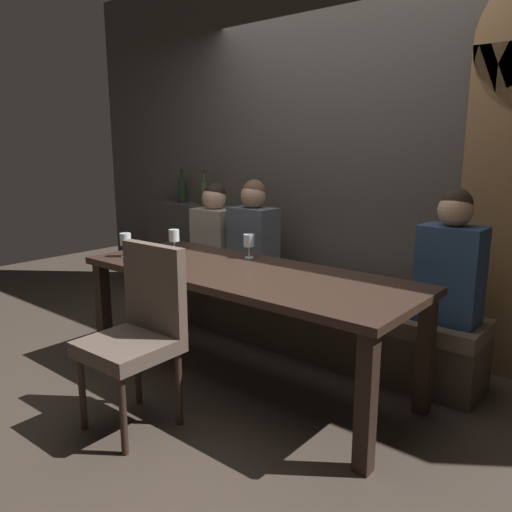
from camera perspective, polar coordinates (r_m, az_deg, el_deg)
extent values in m
plane|color=#382D26|center=(3.35, -1.22, -14.02)|extent=(9.00, 9.00, 0.00)
cube|color=#423D38|center=(4.00, 10.46, 12.31)|extent=(6.00, 0.12, 3.00)
cube|color=#38342F|center=(4.93, -6.96, 0.38)|extent=(1.10, 0.28, 0.95)
cube|color=black|center=(3.74, -16.98, -5.98)|extent=(0.08, 0.08, 0.69)
cube|color=black|center=(2.42, 12.43, -16.05)|extent=(0.08, 0.08, 0.69)
cube|color=black|center=(4.14, -8.89, -3.81)|extent=(0.08, 0.08, 0.69)
cube|color=black|center=(3.00, 18.72, -10.63)|extent=(0.08, 0.08, 0.69)
cube|color=#302119|center=(3.10, -1.28, -2.03)|extent=(2.20, 0.84, 0.04)
cube|color=#40352A|center=(3.79, 5.77, -7.97)|extent=(2.50, 0.40, 0.35)
cube|color=brown|center=(3.72, 5.85, -4.72)|extent=(2.50, 0.44, 0.10)
cylinder|color=#302119|center=(2.90, -19.18, -14.50)|extent=(0.04, 0.04, 0.42)
cylinder|color=#302119|center=(2.63, -14.90, -17.14)|extent=(0.04, 0.04, 0.42)
cylinder|color=#302119|center=(3.08, -13.33, -12.52)|extent=(0.04, 0.04, 0.42)
cylinder|color=#302119|center=(2.82, -8.76, -14.70)|extent=(0.04, 0.04, 0.42)
cube|color=brown|center=(2.75, -14.32, -9.99)|extent=(0.45, 0.45, 0.08)
cube|color=brown|center=(2.77, -11.51, -3.55)|extent=(0.44, 0.07, 0.48)
cube|color=#9E9384|center=(4.27, -4.72, 1.85)|extent=(0.36, 0.24, 0.53)
sphere|color=tan|center=(4.22, -4.81, 6.61)|extent=(0.20, 0.20, 0.20)
sphere|color=black|center=(4.22, -4.72, 7.10)|extent=(0.18, 0.18, 0.18)
cube|color=#4C515B|center=(3.97, -0.30, 1.43)|extent=(0.36, 0.24, 0.57)
sphere|color=tan|center=(3.92, -0.31, 6.86)|extent=(0.20, 0.20, 0.20)
sphere|color=brown|center=(3.93, -0.22, 7.38)|extent=(0.18, 0.18, 0.18)
cube|color=navy|center=(3.20, 21.23, -1.98)|extent=(0.36, 0.24, 0.58)
sphere|color=tan|center=(3.13, 21.77, 4.86)|extent=(0.20, 0.20, 0.20)
sphere|color=black|center=(3.14, 21.88, 5.51)|extent=(0.18, 0.18, 0.18)
cylinder|color=black|center=(5.00, -8.40, 7.28)|extent=(0.08, 0.08, 0.22)
cylinder|color=black|center=(4.99, -8.46, 9.05)|extent=(0.03, 0.03, 0.09)
cylinder|color=black|center=(4.99, -8.48, 9.66)|extent=(0.03, 0.03, 0.02)
cylinder|color=#384728|center=(4.71, -5.90, 7.04)|extent=(0.08, 0.08, 0.22)
cylinder|color=#384728|center=(4.69, -5.95, 8.93)|extent=(0.03, 0.03, 0.09)
cylinder|color=black|center=(4.69, -5.96, 9.57)|extent=(0.03, 0.03, 0.02)
cylinder|color=silver|center=(3.44, -0.80, -0.17)|extent=(0.06, 0.06, 0.00)
cylinder|color=silver|center=(3.43, -0.80, 0.47)|extent=(0.01, 0.01, 0.07)
cylinder|color=silver|center=(3.42, -0.80, 1.79)|extent=(0.08, 0.08, 0.08)
cylinder|color=silver|center=(3.69, -9.27, 0.51)|extent=(0.06, 0.06, 0.00)
cylinder|color=silver|center=(3.68, -9.29, 1.11)|extent=(0.01, 0.01, 0.07)
cylinder|color=silver|center=(3.66, -9.33, 2.34)|extent=(0.08, 0.08, 0.08)
cylinder|color=gold|center=(3.67, -9.32, 1.97)|extent=(0.07, 0.07, 0.03)
cylinder|color=silver|center=(3.60, -14.56, -0.01)|extent=(0.06, 0.06, 0.00)
cylinder|color=silver|center=(3.59, -14.59, 0.60)|extent=(0.01, 0.01, 0.07)
cylinder|color=silver|center=(3.58, -14.66, 1.86)|extent=(0.08, 0.08, 0.08)
cylinder|color=maroon|center=(3.58, -14.64, 1.46)|extent=(0.07, 0.07, 0.03)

